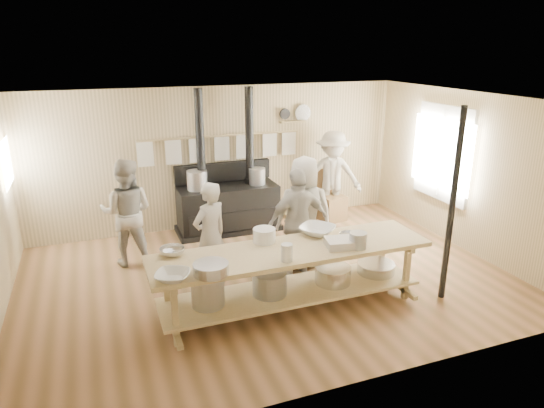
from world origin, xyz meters
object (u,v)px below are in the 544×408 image
object	(u,v)px
cook_far_left	(210,236)
cook_by_window	(332,176)
cook_center	(304,213)
chair	(331,205)
cook_left	(127,213)
stove	(227,203)
prep_table	(291,272)
cook_right	(298,222)
roasting_pan	(344,243)

from	to	relation	value
cook_far_left	cook_by_window	bearing A→B (deg)	-173.57
cook_far_left	cook_center	distance (m)	1.51
chair	cook_left	bearing A→B (deg)	-179.46
stove	cook_far_left	size ratio (longest dim) A/B	1.69
stove	prep_table	bearing A→B (deg)	-90.04
cook_left	cook_center	size ratio (longest dim) A/B	0.97
cook_right	chair	world-z (taller)	cook_right
roasting_pan	cook_left	bearing A→B (deg)	136.41
cook_center	cook_by_window	world-z (taller)	cook_by_window
prep_table	roasting_pan	world-z (taller)	roasting_pan
cook_left	roasting_pan	world-z (taller)	cook_left
stove	cook_left	world-z (taller)	stove
prep_table	chair	size ratio (longest dim) A/B	3.64
stove	cook_by_window	distance (m)	2.09
cook_center	chair	bearing A→B (deg)	-110.96
cook_by_window	cook_center	bearing A→B (deg)	-110.01
stove	cook_left	bearing A→B (deg)	-155.31
prep_table	chair	world-z (taller)	chair
prep_table	cook_right	distance (m)	1.11
cook_right	roasting_pan	xyz separation A→B (m)	(0.15, -1.11, 0.09)
cook_left	chair	xyz separation A→B (m)	(3.88, 0.69, -0.55)
cook_by_window	chair	bearing A→B (deg)	92.73
cook_left	cook_right	size ratio (longest dim) A/B	1.04
cook_center	cook_by_window	size ratio (longest dim) A/B	0.99
cook_by_window	roasting_pan	world-z (taller)	cook_by_window
cook_far_left	cook_center	bearing A→B (deg)	159.39
cook_center	cook_by_window	bearing A→B (deg)	-111.17
stove	cook_by_window	xyz separation A→B (m)	(2.05, -0.17, 0.36)
prep_table	cook_center	world-z (taller)	cook_center
prep_table	cook_far_left	xyz separation A→B (m)	(-0.81, 0.97, 0.25)
cook_center	cook_left	bearing A→B (deg)	-5.21
cook_far_left	cook_left	xyz separation A→B (m)	(-1.01, 1.21, 0.07)
cook_right	cook_by_window	world-z (taller)	cook_by_window
prep_table	cook_by_window	xyz separation A→B (m)	(2.06, 2.85, 0.36)
prep_table	cook_by_window	size ratio (longest dim) A/B	2.05
cook_left	cook_right	world-z (taller)	cook_left
cook_left	chair	size ratio (longest dim) A/B	1.70
prep_table	chair	xyz separation A→B (m)	(2.06, 2.87, -0.23)
prep_table	stove	bearing A→B (deg)	89.96
cook_far_left	roasting_pan	world-z (taller)	cook_far_left
chair	cook_by_window	bearing A→B (deg)	-115.38
cook_left	cook_far_left	bearing A→B (deg)	146.88
cook_right	cook_center	bearing A→B (deg)	-134.49
stove	cook_center	distance (m)	2.03
cook_left	cook_by_window	xyz separation A→B (m)	(3.87, 0.67, 0.04)
prep_table	cook_far_left	bearing A→B (deg)	129.70
chair	prep_table	bearing A→B (deg)	-135.22
stove	prep_table	world-z (taller)	stove
chair	roasting_pan	distance (m)	3.41
stove	chair	world-z (taller)	stove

